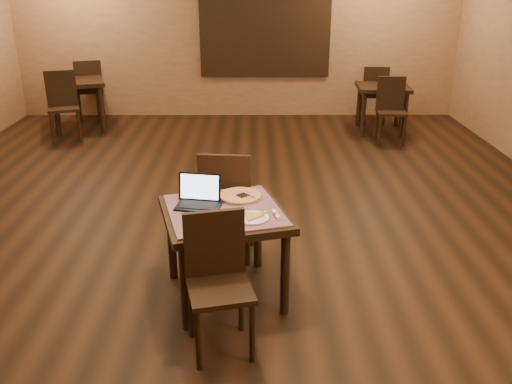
{
  "coord_description": "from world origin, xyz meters",
  "views": [
    {
      "loc": [
        0.27,
        -5.09,
        2.44
      ],
      "look_at": [
        0.3,
        -1.1,
        0.85
      ],
      "focal_mm": 38.0,
      "sensor_mm": 36.0,
      "label": 1
    }
  ],
  "objects_px": {
    "other_table_a_chair_near": "(391,106)",
    "other_table_b_chair_far": "(89,87)",
    "chair_main_far": "(227,200)",
    "laptop": "(199,197)",
    "pizza_pan": "(240,197)",
    "tiled_table": "(224,221)",
    "other_table_a": "(382,93)",
    "other_table_a_chair_far": "(374,91)",
    "other_table_b": "(76,89)",
    "chair_main_near": "(218,274)",
    "other_table_b_chair_near": "(63,102)"
  },
  "relations": [
    {
      "from": "other_table_a_chair_near",
      "to": "other_table_b_chair_far",
      "type": "distance_m",
      "value": 5.28
    },
    {
      "from": "chair_main_far",
      "to": "laptop",
      "type": "relative_size",
      "value": 2.78
    },
    {
      "from": "pizza_pan",
      "to": "tiled_table",
      "type": "bearing_deg",
      "value": -116.57
    },
    {
      "from": "other_table_a",
      "to": "other_table_b_chair_far",
      "type": "height_order",
      "value": "other_table_b_chair_far"
    },
    {
      "from": "other_table_a",
      "to": "other_table_a_chair_near",
      "type": "bearing_deg",
      "value": -85.27
    },
    {
      "from": "tiled_table",
      "to": "pizza_pan",
      "type": "height_order",
      "value": "pizza_pan"
    },
    {
      "from": "other_table_a_chair_near",
      "to": "other_table_a_chair_far",
      "type": "distance_m",
      "value": 1.17
    },
    {
      "from": "tiled_table",
      "to": "other_table_b",
      "type": "height_order",
      "value": "other_table_b"
    },
    {
      "from": "other_table_a",
      "to": "other_table_a_chair_far",
      "type": "bearing_deg",
      "value": 94.73
    },
    {
      "from": "laptop",
      "to": "other_table_a_chair_near",
      "type": "xyz_separation_m",
      "value": [
        2.58,
        4.36,
        -0.26
      ]
    },
    {
      "from": "other_table_b_chair_far",
      "to": "other_table_a_chair_near",
      "type": "bearing_deg",
      "value": 145.89
    },
    {
      "from": "chair_main_far",
      "to": "other_table_a",
      "type": "xyz_separation_m",
      "value": [
        2.38,
        4.44,
        0.06
      ]
    },
    {
      "from": "laptop",
      "to": "chair_main_near",
      "type": "bearing_deg",
      "value": -65.7
    },
    {
      "from": "other_table_b",
      "to": "laptop",
      "type": "bearing_deg",
      "value": -82.39
    },
    {
      "from": "chair_main_near",
      "to": "pizza_pan",
      "type": "distance_m",
      "value": 0.89
    },
    {
      "from": "other_table_a",
      "to": "other_table_a_chair_far",
      "type": "relative_size",
      "value": 0.88
    },
    {
      "from": "other_table_b_chair_near",
      "to": "other_table_b_chair_far",
      "type": "xyz_separation_m",
      "value": [
        0.06,
        1.27,
        0.0
      ]
    },
    {
      "from": "pizza_pan",
      "to": "other_table_b",
      "type": "xyz_separation_m",
      "value": [
        -2.85,
        5.0,
        -0.07
      ]
    },
    {
      "from": "tiled_table",
      "to": "other_table_b_chair_far",
      "type": "relative_size",
      "value": 1.05
    },
    {
      "from": "chair_main_near",
      "to": "chair_main_far",
      "type": "xyz_separation_m",
      "value": [
        0.01,
        1.23,
        0.04
      ]
    },
    {
      "from": "other_table_a_chair_far",
      "to": "laptop",
      "type": "bearing_deg",
      "value": 69.21
    },
    {
      "from": "laptop",
      "to": "other_table_a_chair_far",
      "type": "distance_m",
      "value": 6.11
    },
    {
      "from": "chair_main_near",
      "to": "other_table_a",
      "type": "bearing_deg",
      "value": 54.18
    },
    {
      "from": "pizza_pan",
      "to": "other_table_a",
      "type": "xyz_separation_m",
      "value": [
        2.26,
        4.81,
        -0.12
      ]
    },
    {
      "from": "laptop",
      "to": "other_table_a",
      "type": "bearing_deg",
      "value": 72.72
    },
    {
      "from": "other_table_b_chair_near",
      "to": "tiled_table",
      "type": "bearing_deg",
      "value": -77.69
    },
    {
      "from": "other_table_b",
      "to": "other_table_b_chair_near",
      "type": "xyz_separation_m",
      "value": [
        -0.03,
        -0.63,
        -0.08
      ]
    },
    {
      "from": "tiled_table",
      "to": "pizza_pan",
      "type": "bearing_deg",
      "value": 48.3
    },
    {
      "from": "tiled_table",
      "to": "other_table_b",
      "type": "relative_size",
      "value": 1.0
    },
    {
      "from": "tiled_table",
      "to": "other_table_a_chair_near",
      "type": "height_order",
      "value": "other_table_a_chair_near"
    },
    {
      "from": "tiled_table",
      "to": "other_table_a_chair_near",
      "type": "relative_size",
      "value": 1.12
    },
    {
      "from": "chair_main_far",
      "to": "chair_main_near",
      "type": "bearing_deg",
      "value": 94.97
    },
    {
      "from": "pizza_pan",
      "to": "other_table_b_chair_near",
      "type": "bearing_deg",
      "value": 123.43
    },
    {
      "from": "tiled_table",
      "to": "other_table_a",
      "type": "distance_m",
      "value": 5.58
    },
    {
      "from": "other_table_b",
      "to": "other_table_b_chair_far",
      "type": "relative_size",
      "value": 1.05
    },
    {
      "from": "tiled_table",
      "to": "other_table_a_chair_far",
      "type": "relative_size",
      "value": 1.12
    },
    {
      "from": "chair_main_far",
      "to": "laptop",
      "type": "distance_m",
      "value": 0.59
    },
    {
      "from": "other_table_a",
      "to": "other_table_a_chair_far",
      "type": "distance_m",
      "value": 0.59
    },
    {
      "from": "other_table_a_chair_far",
      "to": "other_table_b_chair_far",
      "type": "distance_m",
      "value": 5.08
    },
    {
      "from": "chair_main_far",
      "to": "other_table_a_chair_near",
      "type": "distance_m",
      "value": 4.54
    },
    {
      "from": "tiled_table",
      "to": "other_table_b_chair_near",
      "type": "height_order",
      "value": "other_table_b_chair_near"
    },
    {
      "from": "tiled_table",
      "to": "chair_main_far",
      "type": "height_order",
      "value": "chair_main_far"
    },
    {
      "from": "other_table_a",
      "to": "other_table_b_chair_near",
      "type": "relative_size",
      "value": 0.82
    },
    {
      "from": "tiled_table",
      "to": "chair_main_near",
      "type": "height_order",
      "value": "chair_main_near"
    },
    {
      "from": "tiled_table",
      "to": "other_table_b_chair_near",
      "type": "xyz_separation_m",
      "value": [
        -2.76,
        4.61,
        -0.05
      ]
    },
    {
      "from": "tiled_table",
      "to": "chair_main_far",
      "type": "bearing_deg",
      "value": 75.69
    },
    {
      "from": "chair_main_far",
      "to": "other_table_b_chair_near",
      "type": "xyz_separation_m",
      "value": [
        -2.75,
        4.0,
        0.02
      ]
    },
    {
      "from": "chair_main_near",
      "to": "other_table_b_chair_near",
      "type": "xyz_separation_m",
      "value": [
        -2.74,
        5.22,
        0.06
      ]
    },
    {
      "from": "laptop",
      "to": "pizza_pan",
      "type": "xyz_separation_m",
      "value": [
        0.32,
        0.14,
        -0.06
      ]
    },
    {
      "from": "pizza_pan",
      "to": "chair_main_far",
      "type": "bearing_deg",
      "value": 109.26
    }
  ]
}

